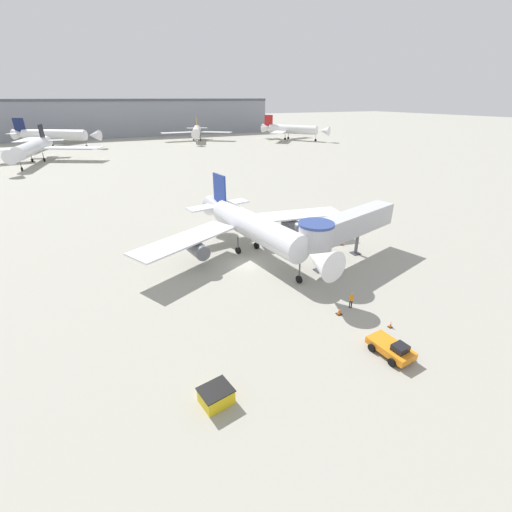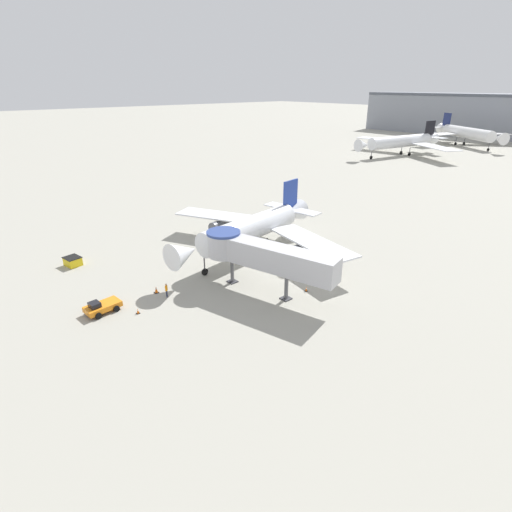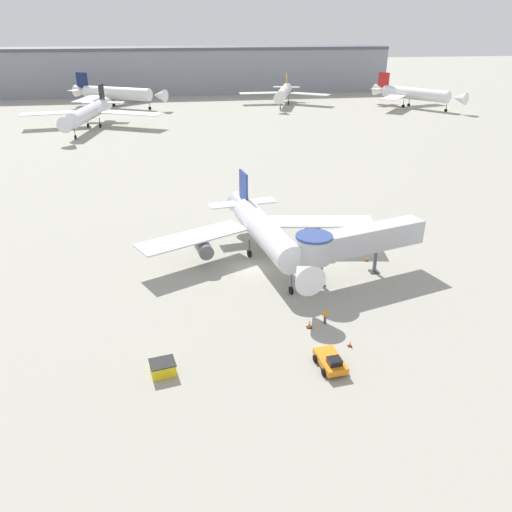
# 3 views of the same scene
# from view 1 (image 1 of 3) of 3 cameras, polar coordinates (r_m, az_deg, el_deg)

# --- Properties ---
(ground_plane) EXTENTS (800.00, 800.00, 0.00)m
(ground_plane) POSITION_cam_1_polar(r_m,az_deg,el_deg) (43.37, -1.59, -1.35)
(ground_plane) COLOR #9E9B8E
(main_airplane) EXTENTS (31.68, 26.08, 9.24)m
(main_airplane) POSITION_cam_1_polar(r_m,az_deg,el_deg) (44.47, -0.46, 4.83)
(main_airplane) COLOR silver
(main_airplane) RESTS_ON ground_plane
(jet_bridge) EXTENTS (16.59, 7.17, 6.43)m
(jet_bridge) POSITION_cam_1_polar(r_m,az_deg,el_deg) (43.50, 14.20, 4.74)
(jet_bridge) COLOR #B7B7BC
(jet_bridge) RESTS_ON ground_plane
(pushback_tug_orange) EXTENTS (2.48, 3.83, 1.46)m
(pushback_tug_orange) POSITION_cam_1_polar(r_m,az_deg,el_deg) (30.84, 21.66, -14.08)
(pushback_tug_orange) COLOR orange
(pushback_tug_orange) RESTS_ON ground_plane
(service_container_yellow) EXTENTS (2.45, 2.19, 1.20)m
(service_container_yellow) POSITION_cam_1_polar(r_m,az_deg,el_deg) (25.48, -6.68, -22.13)
(service_container_yellow) COLOR yellow
(service_container_yellow) RESTS_ON ground_plane
(traffic_cone_apron_front) EXTENTS (0.36, 0.36, 0.61)m
(traffic_cone_apron_front) POSITION_cam_1_polar(r_m,az_deg,el_deg) (34.24, 21.52, -10.59)
(traffic_cone_apron_front) COLOR black
(traffic_cone_apron_front) RESTS_ON ground_plane
(traffic_cone_starboard_wing) EXTENTS (0.36, 0.36, 0.60)m
(traffic_cone_starboard_wing) POSITION_cam_1_polar(r_m,az_deg,el_deg) (50.35, 14.17, 2.07)
(traffic_cone_starboard_wing) COLOR black
(traffic_cone_starboard_wing) RESTS_ON ground_plane
(traffic_cone_near_nose) EXTENTS (0.51, 0.51, 0.83)m
(traffic_cone_near_nose) POSITION_cam_1_polar(r_m,az_deg,el_deg) (34.53, 13.73, -8.86)
(traffic_cone_near_nose) COLOR black
(traffic_cone_near_nose) RESTS_ON ground_plane
(ground_crew_marshaller) EXTENTS (0.37, 0.37, 1.72)m
(ground_crew_marshaller) POSITION_cam_1_polar(r_m,az_deg,el_deg) (35.50, 15.61, -6.95)
(ground_crew_marshaller) COLOR #1E2338
(ground_crew_marshaller) RESTS_ON ground_plane
(background_jet_black_tail) EXTENTS (41.04, 37.04, 10.84)m
(background_jet_black_tail) POSITION_cam_1_polar(r_m,az_deg,el_deg) (133.61, -33.21, 14.86)
(background_jet_black_tail) COLOR silver
(background_jet_black_tail) RESTS_ON ground_plane
(background_jet_red_tail) EXTENTS (30.13, 32.69, 11.25)m
(background_jet_red_tail) POSITION_cam_1_polar(r_m,az_deg,el_deg) (180.68, 5.92, 20.26)
(background_jet_red_tail) COLOR white
(background_jet_red_tail) RESTS_ON ground_plane
(background_jet_gold_tail) EXTENTS (32.81, 30.46, 10.27)m
(background_jet_gold_tail) POSITION_cam_1_polar(r_m,az_deg,el_deg) (175.87, -9.89, 19.79)
(background_jet_gold_tail) COLOR white
(background_jet_gold_tail) RESTS_ON ground_plane
(background_jet_navy_tail) EXTENTS (35.51, 35.78, 11.55)m
(background_jet_navy_tail) POSITION_cam_1_polar(r_m,az_deg,el_deg) (173.25, -30.79, 16.95)
(background_jet_navy_tail) COLOR white
(background_jet_navy_tail) RESTS_ON ground_plane
(terminal_building) EXTENTS (178.95, 21.92, 18.64)m
(terminal_building) POSITION_cam_1_polar(r_m,az_deg,el_deg) (211.18, -23.72, 20.32)
(terminal_building) COLOR gray
(terminal_building) RESTS_ON ground_plane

